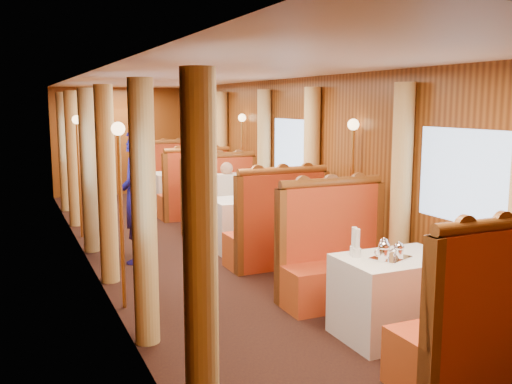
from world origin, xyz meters
TOP-DOWN VIEW (x-y plane):
  - floor at (0.00, 0.00)m, footprint 3.00×12.00m
  - ceiling at (0.00, 0.00)m, footprint 3.00×12.00m
  - wall_far at (0.00, 6.00)m, footprint 3.00×0.01m
  - wall_left at (-1.50, 0.00)m, footprint 0.01×12.00m
  - wall_right at (1.50, 0.00)m, footprint 0.01×12.00m
  - doorway_far at (0.00, 5.97)m, footprint 0.80×0.04m
  - table_near at (0.75, -3.50)m, footprint 1.05×0.72m
  - banquette_near_fwd at (0.75, -4.51)m, footprint 1.30×0.55m
  - banquette_near_aft at (0.75, -2.49)m, footprint 1.30×0.55m
  - table_mid at (0.75, 0.00)m, footprint 1.05×0.72m
  - banquette_mid_fwd at (0.75, -1.01)m, footprint 1.30×0.55m
  - banquette_mid_aft at (0.75, 1.01)m, footprint 1.30×0.55m
  - table_far at (0.75, 3.50)m, footprint 1.05×0.72m
  - banquette_far_fwd at (0.75, 2.49)m, footprint 1.30×0.55m
  - banquette_far_aft at (0.75, 4.51)m, footprint 1.30×0.55m
  - tea_tray at (0.66, -3.52)m, footprint 0.41×0.37m
  - teapot_left at (0.54, -3.58)m, footprint 0.18×0.14m
  - teapot_right at (0.69, -3.59)m, footprint 0.18×0.16m
  - teapot_back at (0.67, -3.40)m, footprint 0.18×0.16m
  - fruit_plate at (1.06, -3.65)m, footprint 0.22×0.22m
  - cup_inboard at (0.41, -3.36)m, footprint 0.08×0.08m
  - cup_outboard at (0.42, -3.29)m, footprint 0.08×0.08m
  - rose_vase_mid at (0.71, -0.03)m, footprint 0.06×0.06m
  - rose_vase_far at (0.79, 3.50)m, footprint 0.06×0.06m
  - window_left_near at (-1.49, -3.50)m, footprint 0.01×1.20m
  - curtain_left_near_a at (-1.38, -4.28)m, footprint 0.22×0.22m
  - curtain_left_near_b at (-1.38, -2.72)m, footprint 0.22×0.22m
  - window_right_near at (1.49, -3.50)m, footprint 0.01×1.20m
  - curtain_right_near_b at (1.38, -2.72)m, footprint 0.22×0.22m
  - window_left_mid at (-1.49, 0.00)m, footprint 0.01×1.20m
  - curtain_left_mid_a at (-1.38, -0.78)m, footprint 0.22×0.22m
  - curtain_left_mid_b at (-1.38, 0.78)m, footprint 0.22×0.22m
  - window_right_mid at (1.49, 0.00)m, footprint 0.01×1.20m
  - curtain_right_mid_a at (1.38, -0.78)m, footprint 0.22×0.22m
  - curtain_right_mid_b at (1.38, 0.78)m, footprint 0.22×0.22m
  - window_left_far at (-1.49, 3.50)m, footprint 0.01×1.20m
  - curtain_left_far_a at (-1.38, 2.72)m, footprint 0.22×0.22m
  - curtain_left_far_b at (-1.38, 4.28)m, footprint 0.22×0.22m
  - window_right_far at (1.49, 3.50)m, footprint 0.01×1.20m
  - curtain_right_far_a at (1.38, 2.72)m, footprint 0.22×0.22m
  - curtain_right_far_b at (1.38, 4.28)m, footprint 0.22×0.22m
  - sconce_left_fore at (-1.40, -1.75)m, footprint 0.14×0.14m
  - sconce_right_fore at (1.40, -1.75)m, footprint 0.14×0.14m
  - sconce_left_aft at (-1.40, 1.75)m, footprint 0.14×0.14m
  - sconce_right_aft at (1.40, 1.75)m, footprint 0.14×0.14m
  - steward at (-0.88, -0.04)m, footprint 0.65×0.77m
  - passenger at (0.75, 0.79)m, footprint 0.40×0.44m

SIDE VIEW (x-z plane):
  - floor at x=0.00m, z-range -0.01..0.01m
  - table_near at x=0.75m, z-range 0.00..0.75m
  - table_mid at x=0.75m, z-range 0.00..0.75m
  - table_far at x=0.75m, z-range 0.00..0.75m
  - banquette_near_fwd at x=0.75m, z-range -0.25..1.09m
  - banquette_near_aft at x=0.75m, z-range -0.25..1.09m
  - banquette_mid_fwd at x=0.75m, z-range -0.25..1.09m
  - banquette_mid_aft at x=0.75m, z-range -0.25..1.09m
  - banquette_far_fwd at x=0.75m, z-range -0.25..1.09m
  - banquette_far_aft at x=0.75m, z-range -0.25..1.09m
  - passenger at x=0.75m, z-range 0.36..1.12m
  - tea_tray at x=0.66m, z-range 0.75..0.76m
  - fruit_plate at x=1.06m, z-range 0.74..0.80m
  - teapot_back at x=0.67m, z-range 0.75..0.87m
  - teapot_right at x=0.69m, z-range 0.75..0.87m
  - teapot_left at x=0.54m, z-range 0.75..0.89m
  - cup_inboard at x=0.41m, z-range 0.72..0.99m
  - cup_outboard at x=0.42m, z-range 0.72..0.99m
  - steward at x=-0.88m, z-range 0.00..1.80m
  - rose_vase_mid at x=0.71m, z-range 0.75..1.11m
  - rose_vase_far at x=0.79m, z-range 0.75..1.11m
  - doorway_far at x=0.00m, z-range 0.00..2.00m
  - curtain_left_near_a at x=-1.38m, z-range 0.00..2.35m
  - curtain_left_near_b at x=-1.38m, z-range 0.00..2.35m
  - curtain_right_near_b at x=1.38m, z-range 0.00..2.35m
  - curtain_left_mid_a at x=-1.38m, z-range 0.00..2.35m
  - curtain_left_mid_b at x=-1.38m, z-range 0.00..2.35m
  - curtain_right_mid_a at x=1.38m, z-range 0.00..2.35m
  - curtain_right_mid_b at x=1.38m, z-range 0.00..2.35m
  - curtain_left_far_a at x=-1.38m, z-range 0.00..2.35m
  - curtain_left_far_b at x=-1.38m, z-range 0.00..2.35m
  - curtain_right_far_a at x=1.38m, z-range 0.00..2.35m
  - curtain_right_far_b at x=1.38m, z-range 0.00..2.35m
  - wall_far at x=0.00m, z-range 0.00..2.50m
  - wall_left at x=-1.50m, z-range 0.00..2.50m
  - wall_right at x=1.50m, z-range 0.00..2.50m
  - sconce_left_fore at x=-1.40m, z-range 0.41..2.36m
  - sconce_right_fore at x=1.40m, z-range 0.41..2.36m
  - sconce_left_aft at x=-1.40m, z-range 0.41..2.36m
  - sconce_right_aft at x=1.40m, z-range 0.41..2.36m
  - window_left_near at x=-1.49m, z-range 1.00..1.90m
  - window_right_near at x=1.49m, z-range 1.00..1.90m
  - window_left_mid at x=-1.49m, z-range 1.00..1.90m
  - window_right_mid at x=1.49m, z-range 1.00..1.90m
  - window_left_far at x=-1.49m, z-range 1.00..1.90m
  - window_right_far at x=1.49m, z-range 1.00..1.90m
  - ceiling at x=0.00m, z-range 2.49..2.51m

